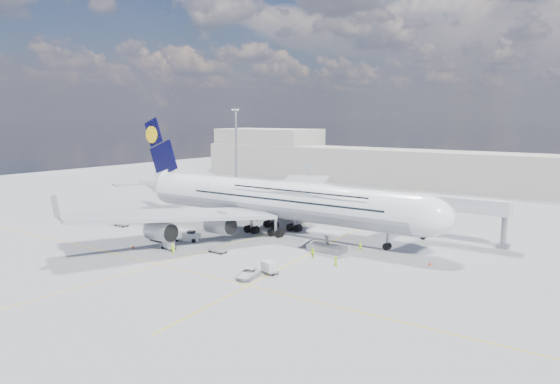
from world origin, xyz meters
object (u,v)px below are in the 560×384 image
Objects in this scene: dolly_row_b at (158,239)px; dolly_nose_far at (269,267)px; jet_bridge at (438,206)px; airliner at (274,199)px; cargo_loader at (326,244)px; cone_tail at (151,212)px; crew_wing at (169,230)px; crew_loader at (313,253)px; crew_tug at (172,249)px; catering_truck_inner at (269,205)px; light_mast at (236,150)px; dolly_nose_near at (218,251)px; cone_wing_right_inner at (188,239)px; dolly_row_a at (175,239)px; catering_truck_outer at (304,197)px; service_van at (248,273)px; crew_van at (336,261)px; crew_nose at (360,246)px; dolly_row_c at (169,244)px; cone_wing_left_inner at (257,220)px; cone_nose at (430,263)px; cone_wing_right_outer at (133,247)px; dolly_back at (122,225)px; cone_wing_left_outer at (273,204)px; baggage_tug at (191,237)px.

dolly_nose_far is (29.89, -4.80, 0.61)m from dolly_row_b.
airliner is at bearing -159.69° from jet_bridge.
cargo_loader reaches higher than cone_tail.
cone_tail is (-20.44, 12.92, -0.49)m from crew_wing.
crew_tug is at bearing -123.23° from crew_loader.
catering_truck_inner is (-13.59, 16.10, -4.82)m from airliner.
dolly_nose_near is (42.37, -53.95, -12.85)m from light_mast.
light_mast is at bearing 122.15° from catering_truck_inner.
cone_wing_right_inner is (31.45, -50.37, -12.94)m from light_mast.
crew_loader reaches higher than dolly_row_a.
crew_tug is (12.53, -10.57, 0.12)m from crew_wing.
cone_wing_right_inner is (6.40, -48.71, -1.58)m from catering_truck_outer.
catering_truck_inner is 1.58× the size of service_van.
light_mast reaches higher than catering_truck_outer.
crew_loader is at bearing 104.30° from dolly_nose_far.
dolly_row_a is at bearing -139.17° from cone_wing_right_inner.
cone_tail is at bearing 145.34° from crew_tug.
light_mast is 41.21× the size of cone_tail.
crew_wing is (-32.63, -6.45, -0.46)m from cargo_loader.
crew_van is at bearing 21.53° from crew_tug.
airliner is 3.10× the size of light_mast.
airliner is 31.96m from service_van.
light_mast reaches higher than dolly_row_b.
service_van is at bearing -78.44° from catering_truck_inner.
light_mast is 34.54m from catering_truck_inner.
jet_bridge is 5.84× the size of dolly_nose_near.
cone_tail is at bearing 151.89° from crew_nose.
dolly_row_c reaches higher than dolly_nose_near.
light_mast is 7.56× the size of dolly_row_a.
cone_wing_left_inner is at bearing 113.54° from service_van.
cone_nose is (74.73, -40.14, -12.90)m from light_mast.
crew_wing is 2.65× the size of cone_wing_right_outer.
cone_nose is at bearing -98.90° from crew_van.
dolly_row_c is at bearing 148.79° from crew_tug.
dolly_row_b is (-13.11, -18.89, -6.49)m from airliner.
crew_van is 36.69m from cone_wing_right_outer.
cargo_loader is at bearing -173.74° from cone_nose.
cone_wing_left_outer reaches higher than dolly_back.
dolly_row_c is (-6.58, -22.24, -5.96)m from airliner.
dolly_row_b is at bearing -130.08° from crew_wing.
crew_wing is (-32.86, 10.13, -0.20)m from dolly_nose_far.
catering_truck_inner is at bearing 79.70° from baggage_tug.
crew_nose is at bearing 95.21° from crew_loader.
catering_truck_outer is at bearing 135.96° from dolly_nose_far.
crew_loader is at bearing 19.85° from dolly_row_b.
service_van reaches higher than dolly_back.
crew_tug is (3.03, -1.89, 0.01)m from dolly_row_c.
dolly_nose_near is (12.77, -1.98, 0.00)m from dolly_row_a.
dolly_row_b is at bearing -176.11° from dolly_nose_near.
cone_wing_left_outer is (-50.60, 16.47, -6.60)m from jet_bridge.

